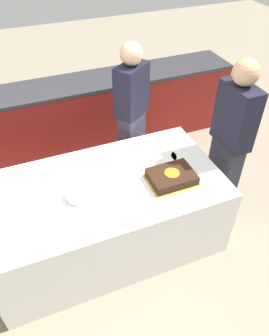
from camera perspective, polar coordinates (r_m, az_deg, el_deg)
ground_plane at (r=3.36m, az=-4.52°, el=-12.28°), size 14.00×14.00×0.00m
back_counter at (r=4.25m, az=-11.88°, el=8.35°), size 4.40×0.58×0.92m
dining_table at (r=3.07m, az=-4.88°, el=-8.04°), size 2.04×1.09×0.75m
cake at (r=2.82m, az=6.49°, el=-1.50°), size 0.42×0.33×0.09m
plate_stack at (r=2.70m, az=-9.67°, el=-4.55°), size 0.22×0.22×0.05m
side_plate_near_cake at (r=3.08m, az=5.42°, el=1.98°), size 0.21×0.21×0.00m
side_plate_right_edge at (r=3.11m, az=8.33°, el=2.11°), size 0.21×0.21×0.00m
utensil_pile at (r=2.50m, az=0.03°, el=-9.12°), size 0.15×0.09×0.02m
person_cutting_cake at (r=3.45m, az=-0.47°, el=8.92°), size 0.41×0.37×1.63m
person_seated_right at (r=3.19m, az=16.27°, el=4.46°), size 0.22×0.40×1.66m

